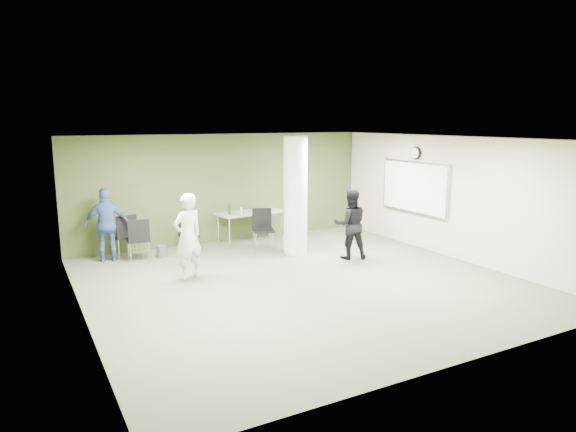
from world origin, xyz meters
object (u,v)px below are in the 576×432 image
folding_table (249,214)px  man_blue (107,225)px  chair_back_left (125,232)px  man_black (350,224)px  woman_white (188,237)px

folding_table → man_blue: 3.53m
folding_table → chair_back_left: bearing=172.4°
man_black → woman_white: bearing=17.3°
folding_table → chair_back_left: folding_table is taller
chair_back_left → woman_white: bearing=97.3°
woman_white → folding_table: bearing=-153.3°
woman_white → man_black: bearing=158.8°
chair_back_left → man_black: size_ratio=0.63×
chair_back_left → woman_white: (0.79, -2.31, 0.28)m
man_black → man_blue: 5.49m
man_black → man_blue: man_blue is taller
woman_white → man_blue: woman_white is taller
man_blue → chair_back_left: bearing=-145.7°
folding_table → man_blue: bearing=175.0°
folding_table → man_blue: size_ratio=1.07×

